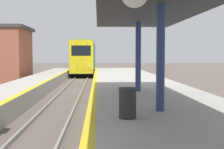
% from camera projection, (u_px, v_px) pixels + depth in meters
% --- Properties ---
extents(train, '(2.70, 23.93, 4.61)m').
position_uv_depth(train, '(85.00, 57.00, 46.28)').
color(train, black).
rests_on(train, ground).
extents(station_canopy, '(3.98, 16.11, 3.53)m').
position_uv_depth(station_canopy, '(161.00, 3.00, 9.54)').
color(station_canopy, navy).
rests_on(station_canopy, platform_right).
extents(trash_bin, '(0.50, 0.50, 0.85)m').
position_uv_depth(trash_bin, '(128.00, 103.00, 8.59)').
color(trash_bin, '#262628').
rests_on(trash_bin, platform_right).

